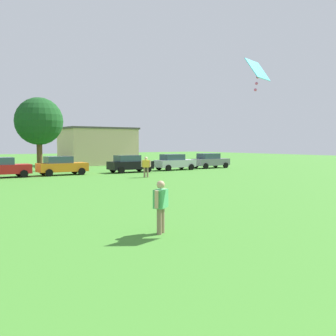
{
  "coord_description": "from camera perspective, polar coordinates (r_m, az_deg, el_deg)",
  "views": [
    {
      "loc": [
        -2.68,
        1.27,
        2.84
      ],
      "look_at": [
        2.58,
        9.25,
        2.24
      ],
      "focal_mm": 42.49,
      "sensor_mm": 36.0,
      "label": 1
    }
  ],
  "objects": [
    {
      "name": "adult_bystander",
      "position": [
        12.48,
        -1.06,
        -4.94
      ],
      "size": [
        0.67,
        0.57,
        1.67
      ],
      "rotation": [
        0.0,
        0.0,
        0.62
      ],
      "color": "#8C7259",
      "rests_on": "ground"
    },
    {
      "name": "bystander_near_trees",
      "position": [
        33.03,
        -3.18,
        0.41
      ],
      "size": [
        0.69,
        0.58,
        1.72
      ],
      "rotation": [
        0.0,
        0.0,
        2.53
      ],
      "color": "#8C7259",
      "rests_on": "ground"
    },
    {
      "name": "kite",
      "position": [
        14.29,
        12.73,
        13.34
      ],
      "size": [
        1.2,
        0.84,
        1.09
      ],
      "color": "#3FBFE5"
    },
    {
      "name": "parked_car_red_2",
      "position": [
        35.37,
        -22.75,
        0.08
      ],
      "size": [
        4.3,
        2.02,
        1.68
      ],
      "color": "red",
      "rests_on": "ground"
    },
    {
      "name": "parked_car_orange_3",
      "position": [
        36.62,
        -15.06,
        0.35
      ],
      "size": [
        4.3,
        2.02,
        1.68
      ],
      "color": "orange",
      "rests_on": "ground"
    },
    {
      "name": "parked_car_black_4",
      "position": [
        38.8,
        -5.52,
        0.63
      ],
      "size": [
        4.3,
        2.02,
        1.68
      ],
      "color": "black",
      "rests_on": "ground"
    },
    {
      "name": "parked_car_silver_5",
      "position": [
        42.0,
        0.92,
        0.87
      ],
      "size": [
        4.3,
        2.02,
        1.68
      ],
      "color": "silver",
      "rests_on": "ground"
    },
    {
      "name": "parked_car_gray_6",
      "position": [
        45.59,
        6.07,
        1.06
      ],
      "size": [
        4.3,
        2.02,
        1.68
      ],
      "color": "slate",
      "rests_on": "ground"
    },
    {
      "name": "tree_far_right",
      "position": [
        42.21,
        -18.03,
        6.36
      ],
      "size": [
        4.77,
        4.77,
        7.44
      ],
      "color": "brown",
      "rests_on": "ground"
    },
    {
      "name": "house_left",
      "position": [
        54.09,
        -10.04,
        3.13
      ],
      "size": [
        9.38,
        6.58,
        4.92
      ],
      "color": "beige",
      "rests_on": "ground"
    }
  ]
}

